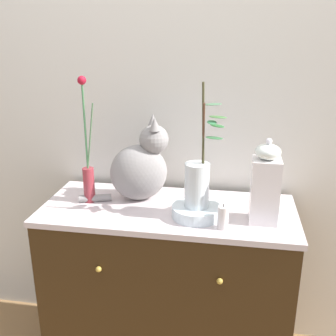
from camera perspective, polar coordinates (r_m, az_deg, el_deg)
name	(u,v)px	position (r m, az deg, el deg)	size (l,w,h in m)	color
wall_back	(179,83)	(1.88, 1.60, 12.08)	(4.40, 0.08, 2.60)	silver
sideboard	(168,287)	(1.93, 0.00, -16.64)	(1.09, 0.48, 0.81)	#36230F
cat_sitting	(141,167)	(1.76, -3.88, 0.18)	(0.40, 0.24, 0.38)	gray
vase_slim_green	(88,171)	(1.77, -11.32, -0.47)	(0.07, 0.05, 0.55)	maroon
bowl_porcelain	(196,211)	(1.64, 4.06, -6.19)	(0.20, 0.20, 0.05)	white
vase_glass_clear	(198,182)	(1.59, 4.27, -1.95)	(0.16, 0.11, 0.50)	silver
jar_lidded_porcelain	(265,185)	(1.59, 13.71, -2.34)	(0.11, 0.11, 0.34)	white
candle_pillar	(223,218)	(1.55, 7.86, -7.03)	(0.04, 0.04, 0.10)	silver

